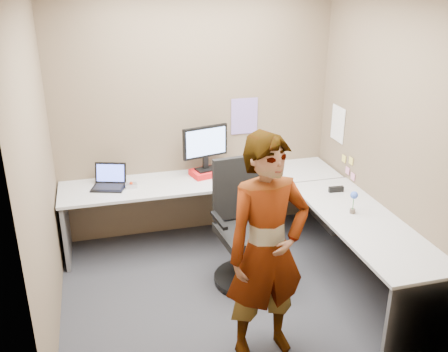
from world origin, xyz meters
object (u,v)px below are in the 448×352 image
object	(u,v)px
monitor	(205,144)
office_chair	(244,234)
desk	(259,210)
person	(267,250)

from	to	relation	value
monitor	office_chair	distance (m)	1.13
desk	person	size ratio (longest dim) A/B	1.67
desk	office_chair	xyz separation A→B (m)	(-0.23, -0.24, -0.11)
office_chair	person	xyz separation A→B (m)	(-0.13, -0.98, 0.41)
office_chair	person	distance (m)	1.07
monitor	desk	bearing A→B (deg)	-75.85
desk	person	xyz separation A→B (m)	(-0.36, -1.22, 0.30)
monitor	office_chair	world-z (taller)	monitor
desk	monitor	bearing A→B (deg)	118.03
desk	office_chair	bearing A→B (deg)	-133.12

